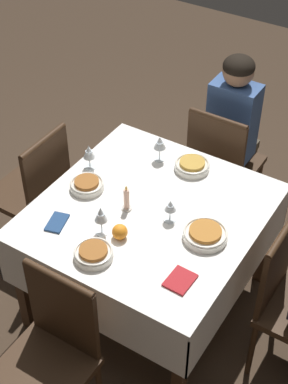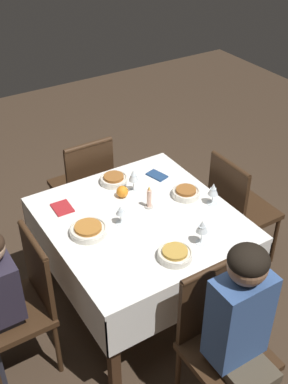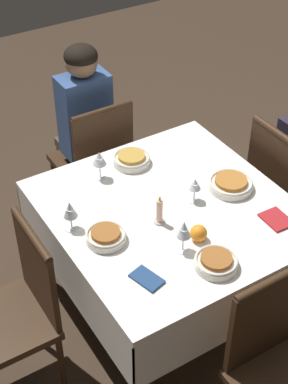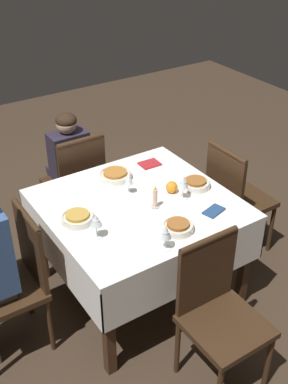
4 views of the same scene
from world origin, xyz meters
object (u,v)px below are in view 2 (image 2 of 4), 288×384
bowl_east (114,179)px  orange_fruit (122,192)px  chair_west (220,337)px  wine_glass_east (133,176)px  person_adult_denim (244,336)px  wine_glass_west (202,227)px  chair_north (22,301)px  chair_south (238,206)px  bowl_north (88,230)px  napkin_spare_side (157,175)px  candle_centerpiece (149,200)px  dining_table (140,229)px  napkin_red_folded (62,208)px  bowl_west (175,254)px  chair_east (85,183)px  wine_glass_north (121,211)px  bowl_south (186,192)px  wine_glass_south (213,190)px

bowl_east → orange_fruit: bearing=169.4°
chair_west → wine_glass_east: chair_west is taller
person_adult_denim → wine_glass_west: (0.61, -0.20, 0.18)m
chair_north → person_adult_denim: 1.27m
chair_west → chair_south: same height
bowl_north → napkin_spare_side: 0.77m
wine_glass_east → candle_centerpiece: size_ratio=1.07×
dining_table → candle_centerpiece: 0.20m
bowl_east → wine_glass_east: size_ratio=1.15×
bowl_east → orange_fruit: size_ratio=2.43×
orange_fruit → napkin_spare_side: 0.35m
dining_table → napkin_red_folded: size_ratio=7.96×
chair_north → napkin_spare_side: size_ratio=5.89×
orange_fruit → napkin_red_folded: 0.41m
wine_glass_west → candle_centerpiece: 0.47m
napkin_red_folded → bowl_north: bearing=-174.0°
bowl_west → wine_glass_east: wine_glass_east is taller
wine_glass_east → chair_north: bearing=108.6°
chair_east → wine_glass_north: (-0.85, 0.14, 0.33)m
chair_north → wine_glass_west: 1.13m
bowl_west → bowl_north: bearing=35.3°
chair_north → napkin_red_folded: (0.39, -0.45, 0.24)m
bowl_south → napkin_spare_side: 0.31m
chair_west → wine_glass_west: bearing=66.4°
chair_south → chair_west: bearing=134.6°
person_adult_denim → wine_glass_south: 1.04m
bowl_north → napkin_red_folded: bowl_north is taller
bowl_south → orange_fruit: bearing=59.1°
wine_glass_east → orange_fruit: bearing=100.3°
bowl_west → bowl_east: size_ratio=1.04×
person_adult_denim → candle_centerpiece: person_adult_denim is taller
wine_glass_south → napkin_spare_side: 0.49m
bowl_south → wine_glass_south: wine_glass_south is taller
chair_east → wine_glass_north: size_ratio=7.04×
bowl_west → wine_glass_south: (0.30, -0.51, 0.08)m
wine_glass_north → bowl_east: wine_glass_north is taller
chair_east → bowl_west: 1.31m
wine_glass_north → bowl_east: 0.47m
wine_glass_south → napkin_red_folded: 0.98m
wine_glass_east → chair_south: bearing=-111.6°
person_adult_denim → bowl_south: person_adult_denim is taller
chair_south → bowl_west: (-0.41, 0.86, 0.26)m
wine_glass_west → wine_glass_north: bearing=37.0°
chair_east → bowl_north: (-0.83, 0.36, 0.26)m
candle_centerpiece → wine_glass_north: bearing=101.6°
bowl_east → wine_glass_east: bearing=-158.0°
chair_south → bowl_south: chair_south is taller
wine_glass_north → wine_glass_east: bearing=-43.4°
dining_table → chair_south: bearing=-90.7°
chair_east → person_adult_denim: size_ratio=0.76×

